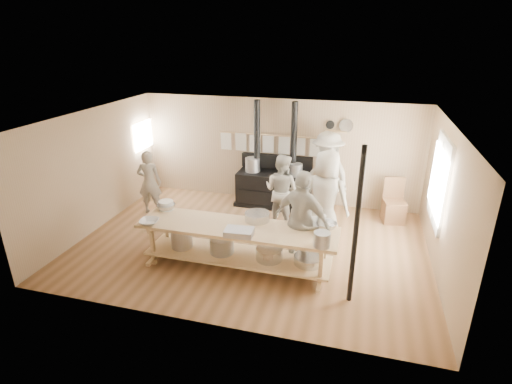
% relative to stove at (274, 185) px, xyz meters
% --- Properties ---
extents(ground, '(7.00, 7.00, 0.00)m').
position_rel_stove_xyz_m(ground, '(0.01, -2.12, -0.52)').
color(ground, brown).
rests_on(ground, ground).
extents(room_shell, '(7.00, 7.00, 7.00)m').
position_rel_stove_xyz_m(room_shell, '(0.01, -2.12, 1.10)').
color(room_shell, tan).
rests_on(room_shell, ground).
extents(window_right, '(0.09, 1.50, 1.65)m').
position_rel_stove_xyz_m(window_right, '(3.48, -1.52, 0.98)').
color(window_right, beige).
rests_on(window_right, ground).
extents(left_opening, '(0.00, 0.90, 0.90)m').
position_rel_stove_xyz_m(left_opening, '(-3.44, -0.12, 1.08)').
color(left_opening, white).
rests_on(left_opening, ground).
extents(stove, '(1.90, 0.75, 2.60)m').
position_rel_stove_xyz_m(stove, '(0.00, 0.00, 0.00)').
color(stove, black).
rests_on(stove, ground).
extents(towel_rail, '(3.00, 0.04, 0.47)m').
position_rel_stove_xyz_m(towel_rail, '(0.01, 0.28, 1.03)').
color(towel_rail, tan).
rests_on(towel_rail, ground).
extents(back_wall_shelf, '(0.63, 0.14, 0.32)m').
position_rel_stove_xyz_m(back_wall_shelf, '(1.47, 0.32, 1.48)').
color(back_wall_shelf, tan).
rests_on(back_wall_shelf, ground).
extents(prep_table, '(3.60, 0.90, 0.85)m').
position_rel_stove_xyz_m(prep_table, '(-0.00, -3.02, -0.00)').
color(prep_table, tan).
rests_on(prep_table, ground).
extents(support_post, '(0.08, 0.08, 2.60)m').
position_rel_stove_xyz_m(support_post, '(2.06, -3.47, 0.78)').
color(support_post, black).
rests_on(support_post, ground).
extents(cook_far_left, '(0.63, 0.47, 1.55)m').
position_rel_stove_xyz_m(cook_far_left, '(-2.73, -1.23, 0.25)').
color(cook_far_left, '#9F9A8D').
rests_on(cook_far_left, ground).
extents(cook_left, '(0.96, 0.84, 1.65)m').
position_rel_stove_xyz_m(cook_left, '(0.40, -1.04, 0.30)').
color(cook_left, '#9F9A8D').
rests_on(cook_left, ground).
extents(cook_center, '(1.08, 0.84, 1.97)m').
position_rel_stove_xyz_m(cook_center, '(1.42, -1.61, 0.46)').
color(cook_center, '#9F9A8D').
rests_on(cook_center, ground).
extents(cook_right, '(1.19, 0.85, 1.87)m').
position_rel_stove_xyz_m(cook_right, '(1.12, -2.68, 0.41)').
color(cook_right, '#9F9A8D').
rests_on(cook_right, ground).
extents(cook_by_window, '(1.47, 1.39, 2.00)m').
position_rel_stove_xyz_m(cook_by_window, '(1.30, -0.17, 0.48)').
color(cook_by_window, '#9F9A8D').
rests_on(cook_by_window, ground).
extents(chair, '(0.55, 0.55, 1.01)m').
position_rel_stove_xyz_m(chair, '(2.87, -0.20, -0.22)').
color(chair, brown).
rests_on(chair, ground).
extents(bowl_white_a, '(0.40, 0.40, 0.08)m').
position_rel_stove_xyz_m(bowl_white_a, '(-1.54, -3.35, 0.37)').
color(bowl_white_a, white).
rests_on(bowl_white_a, prep_table).
extents(bowl_steel_a, '(0.47, 0.47, 0.11)m').
position_rel_stove_xyz_m(bowl_steel_a, '(-1.54, -2.69, 0.38)').
color(bowl_steel_a, silver).
rests_on(bowl_steel_a, prep_table).
extents(bowl_white_b, '(0.59, 0.59, 0.11)m').
position_rel_stove_xyz_m(bowl_white_b, '(1.29, -2.69, 0.38)').
color(bowl_white_b, white).
rests_on(bowl_white_b, prep_table).
extents(bowl_steel_b, '(0.43, 0.43, 0.11)m').
position_rel_stove_xyz_m(bowl_steel_b, '(1.56, -2.69, 0.39)').
color(bowl_steel_b, silver).
rests_on(bowl_steel_b, prep_table).
extents(roasting_pan, '(0.51, 0.36, 0.11)m').
position_rel_stove_xyz_m(roasting_pan, '(0.15, -3.33, 0.38)').
color(roasting_pan, '#B2B2B7').
rests_on(roasting_pan, prep_table).
extents(mixing_bowl_large, '(0.59, 0.59, 0.15)m').
position_rel_stove_xyz_m(mixing_bowl_large, '(0.29, -2.69, 0.40)').
color(mixing_bowl_large, silver).
rests_on(mixing_bowl_large, prep_table).
extents(bucket_galv, '(0.32, 0.32, 0.25)m').
position_rel_stove_xyz_m(bucket_galv, '(1.55, -3.35, 0.45)').
color(bucket_galv, gray).
rests_on(bucket_galv, prep_table).
extents(deep_bowl_enamel, '(0.31, 0.31, 0.18)m').
position_rel_stove_xyz_m(deep_bowl_enamel, '(-1.54, -2.69, 0.42)').
color(deep_bowl_enamel, white).
rests_on(deep_bowl_enamel, prep_table).
extents(pitcher, '(0.19, 0.19, 0.24)m').
position_rel_stove_xyz_m(pitcher, '(1.47, -2.69, 0.45)').
color(pitcher, white).
rests_on(pitcher, prep_table).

